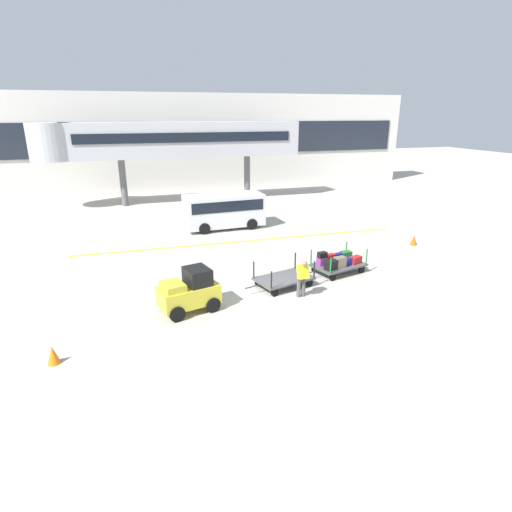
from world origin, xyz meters
name	(u,v)px	position (x,y,z in m)	size (l,w,h in m)	color
ground_plane	(280,304)	(0.00, 0.00, 0.00)	(120.00, 120.00, 0.00)	#B2ADA0
apron_lead_line	(244,241)	(0.92, 8.16, 0.00)	(18.32, 0.20, 0.01)	yellow
terminal_building	(180,143)	(0.00, 25.98, 4.23)	(44.09, 2.51, 8.46)	silver
jet_bridge	(163,140)	(-2.10, 19.99, 4.81)	(19.96, 3.00, 6.16)	#B7B7BC
baggage_tug	(190,292)	(-3.32, 0.48, 0.75)	(2.31, 1.67, 1.58)	gold
baggage_cart_lead	(284,279)	(0.71, 1.52, 0.35)	(3.09, 1.93, 1.10)	#4C4C4F
baggage_cart_middle	(338,262)	(3.58, 2.26, 0.51)	(3.09, 1.93, 1.10)	#4C4C4F
baggage_handler	(302,277)	(1.00, 0.34, 0.87)	(0.41, 0.44, 1.56)	#4C4C4C
shuttle_van	(224,209)	(0.50, 11.23, 1.23)	(4.90, 2.18, 2.10)	silver
safety_cone_near	(414,240)	(9.50, 4.75, 0.28)	(0.36, 0.36, 0.55)	#EA590F
safety_cone_far	(53,355)	(-7.59, -1.71, 0.28)	(0.36, 0.36, 0.55)	orange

